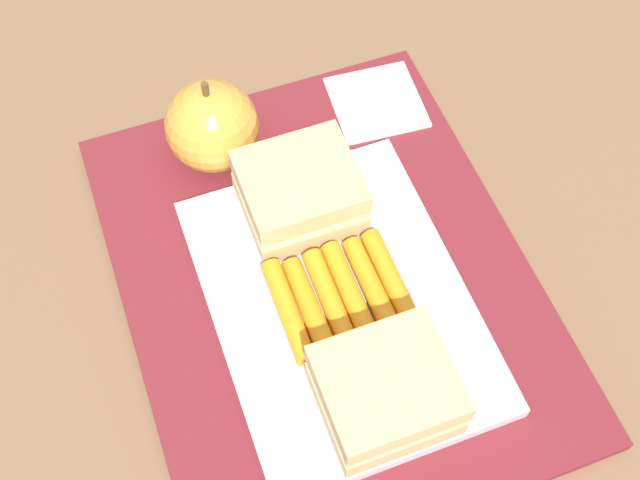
{
  "coord_description": "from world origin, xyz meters",
  "views": [
    {
      "loc": [
        -0.25,
        0.1,
        0.52
      ],
      "look_at": [
        0.01,
        0.0,
        0.04
      ],
      "focal_mm": 45.54,
      "sensor_mm": 36.0,
      "label": 1
    }
  ],
  "objects_px": {
    "sandwich_half_right": "(300,192)",
    "food_tray": "(339,303)",
    "apple": "(212,126)",
    "sandwich_half_left": "(386,391)",
    "carrot_sticks_bundle": "(340,296)",
    "paper_napkin": "(376,102)"
  },
  "relations": [
    {
      "from": "sandwich_half_right",
      "to": "carrot_sticks_bundle",
      "type": "xyz_separation_m",
      "value": [
        -0.08,
        -0.0,
        -0.02
      ]
    },
    {
      "from": "sandwich_half_left",
      "to": "apple",
      "type": "xyz_separation_m",
      "value": [
        0.23,
        0.04,
        0.0
      ]
    },
    {
      "from": "paper_napkin",
      "to": "carrot_sticks_bundle",
      "type": "bearing_deg",
      "value": 149.74
    },
    {
      "from": "sandwich_half_right",
      "to": "apple",
      "type": "bearing_deg",
      "value": 27.89
    },
    {
      "from": "food_tray",
      "to": "paper_napkin",
      "type": "bearing_deg",
      "value": -30.45
    },
    {
      "from": "sandwich_half_left",
      "to": "sandwich_half_right",
      "type": "relative_size",
      "value": 1.0
    },
    {
      "from": "apple",
      "to": "food_tray",
      "type": "bearing_deg",
      "value": -165.18
    },
    {
      "from": "sandwich_half_left",
      "to": "paper_napkin",
      "type": "relative_size",
      "value": 1.14
    },
    {
      "from": "food_tray",
      "to": "sandwich_half_left",
      "type": "relative_size",
      "value": 2.88
    },
    {
      "from": "apple",
      "to": "paper_napkin",
      "type": "height_order",
      "value": "apple"
    },
    {
      "from": "sandwich_half_right",
      "to": "carrot_sticks_bundle",
      "type": "distance_m",
      "value": 0.08
    },
    {
      "from": "sandwich_half_right",
      "to": "paper_napkin",
      "type": "bearing_deg",
      "value": -48.92
    },
    {
      "from": "carrot_sticks_bundle",
      "to": "paper_napkin",
      "type": "relative_size",
      "value": 1.25
    },
    {
      "from": "sandwich_half_right",
      "to": "food_tray",
      "type": "bearing_deg",
      "value": 180.0
    },
    {
      "from": "apple",
      "to": "sandwich_half_left",
      "type": "bearing_deg",
      "value": -170.0
    },
    {
      "from": "carrot_sticks_bundle",
      "to": "paper_napkin",
      "type": "height_order",
      "value": "carrot_sticks_bundle"
    },
    {
      "from": "sandwich_half_left",
      "to": "sandwich_half_right",
      "type": "distance_m",
      "value": 0.16
    },
    {
      "from": "apple",
      "to": "paper_napkin",
      "type": "relative_size",
      "value": 1.16
    },
    {
      "from": "food_tray",
      "to": "apple",
      "type": "bearing_deg",
      "value": 14.82
    },
    {
      "from": "sandwich_half_left",
      "to": "paper_napkin",
      "type": "xyz_separation_m",
      "value": [
        0.24,
        -0.09,
        -0.03
      ]
    },
    {
      "from": "sandwich_half_right",
      "to": "apple",
      "type": "distance_m",
      "value": 0.09
    },
    {
      "from": "food_tray",
      "to": "paper_napkin",
      "type": "distance_m",
      "value": 0.19
    }
  ]
}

